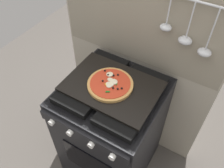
# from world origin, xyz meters

# --- Properties ---
(ground_plane) EXTENTS (4.00, 4.00, 0.00)m
(ground_plane) POSITION_xyz_m (0.00, 0.00, 0.00)
(ground_plane) COLOR #4C4742
(kitchen_backsplash) EXTENTS (1.10, 0.09, 1.55)m
(kitchen_backsplash) POSITION_xyz_m (0.00, 0.33, 0.79)
(kitchen_backsplash) COLOR #B2A893
(kitchen_backsplash) RESTS_ON ground_plane
(stove) EXTENTS (0.60, 0.64, 0.90)m
(stove) POSITION_xyz_m (-0.00, -0.00, 0.45)
(stove) COLOR black
(stove) RESTS_ON ground_plane
(baking_tray) EXTENTS (0.54, 0.38, 0.02)m
(baking_tray) POSITION_xyz_m (0.00, 0.00, 0.91)
(baking_tray) COLOR black
(baking_tray) RESTS_ON stove
(pizza_left) EXTENTS (0.27, 0.27, 0.03)m
(pizza_left) POSITION_xyz_m (-0.01, -0.01, 0.93)
(pizza_left) COLOR tan
(pizza_left) RESTS_ON baking_tray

